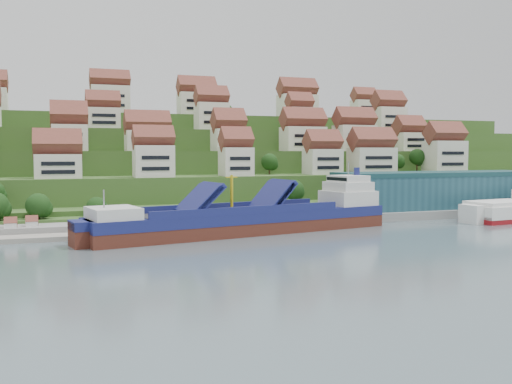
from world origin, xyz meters
name	(u,v)px	position (x,y,z in m)	size (l,w,h in m)	color
ground	(291,232)	(0.00, 0.00, 0.00)	(300.00, 300.00, 0.00)	slate
quay	(339,216)	(20.00, 15.00, 1.10)	(180.00, 14.00, 2.20)	gray
pebble_beach	(12,235)	(-58.00, 12.00, 0.50)	(45.00, 20.00, 1.00)	gray
hillside	(187,170)	(0.00, 103.55, 10.66)	(260.00, 128.00, 31.00)	#2D4C1E
hillside_village	(224,131)	(2.24, 60.66, 24.39)	(157.57, 62.13, 29.38)	silver
hillside_trees	(208,159)	(-7.76, 42.74, 15.81)	(142.24, 62.47, 31.77)	#1D4316
warehouse	(438,190)	(52.00, 17.00, 7.20)	(60.00, 15.00, 10.00)	#224E5D
flagpole	(342,196)	(18.11, 10.00, 6.88)	(1.28, 0.16, 8.00)	gray
beach_huts	(0,228)	(-60.00, 10.75, 2.10)	(14.40, 3.70, 2.20)	white
cargo_ship	(254,219)	(-8.40, 1.00, 2.97)	(69.58, 23.27, 15.14)	#502318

